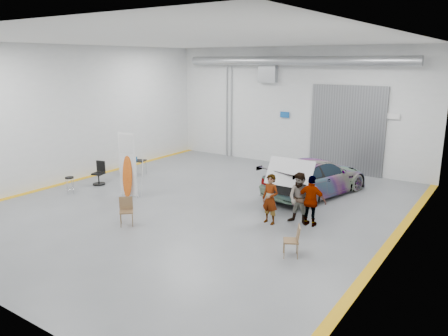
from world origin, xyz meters
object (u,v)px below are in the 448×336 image
Objects in this scene: surfboard_display at (127,170)px; shop_stool at (70,186)px; person_b at (300,199)px; office_chair at (100,175)px; sedan_car at (316,177)px; person_c at (311,201)px; folding_chair_far at (291,247)px; folding_chair_near at (127,217)px; person_a at (270,199)px; work_table at (133,160)px.

shop_stool is (-2.26, -1.03, -0.76)m from surfboard_display.
person_b is 9.32m from office_chair.
sedan_car is 3.01× the size of person_c.
folding_chair_near is at bearing -109.66° from folding_chair_far.
person_a is 4.80m from folding_chair_near.
office_chair is at bearing -129.41° from folding_chair_far.
shop_stool is (-8.30, -5.59, -0.39)m from sedan_car.
person_a reaches higher than sedan_car.
folding_chair_near is at bearing -46.16° from work_table.
sedan_car is at bearing 10.68° from office_chair.
folding_chair_far is at bearing 97.90° from person_c.
work_table reaches higher than folding_chair_far.
folding_chair_near is (-3.81, -6.72, -0.46)m from sedan_car.
person_a reaches higher than office_chair.
sedan_car is 8.70m from work_table.
folding_chair_near is 5.61m from folding_chair_far.
folding_chair_near is at bearing -133.22° from person_a.
shop_stool is (-10.03, 0.22, 0.07)m from folding_chair_far.
person_a is 0.99m from person_b.
surfboard_display is 2.56m from office_chair.
person_b is 7.00m from surfboard_display.
person_b is 1.02× the size of person_c.
work_table is at bearing 122.81° from surfboard_display.
surfboard_display reaches higher than person_b.
person_a is 1.34m from person_c.
folding_chair_far is at bearing -18.64° from surfboard_display.
office_chair is (-2.39, 0.61, -0.67)m from surfboard_display.
person_a is at bearing -148.08° from person_b.
folding_chair_near is 0.75× the size of work_table.
surfboard_display reaches higher than folding_chair_far.
shop_stool is at bearing 119.97° from folding_chair_near.
person_b reaches higher than folding_chair_near.
person_c is 7.39m from surfboard_display.
sedan_car is 7.19× the size of shop_stool.
folding_chair_far is 0.89× the size of office_chair.
work_table reaches higher than shop_stool.
person_a is at bearing -9.55° from folding_chair_near.
folding_chair_near is (-4.68, -3.35, -0.59)m from person_b.
sedan_car is at bearing 27.61° from surfboard_display.
person_c reaches higher than folding_chair_far.
folding_chair_near reaches higher than folding_chair_far.
person_c is 0.62× the size of surfboard_display.
person_b is 2.45× the size of shop_stool.
office_chair is (0.07, -2.10, -0.26)m from work_table.
shop_stool is 1.65m from office_chair.
person_c is at bearing -10.79° from office_chair.
office_chair is (-9.67, -0.61, -0.41)m from person_c.
office_chair is (-0.13, 1.65, 0.09)m from shop_stool.
folding_chair_near is at bearing -45.43° from office_chair.
folding_chair_far is (7.76, -1.26, -0.84)m from surfboard_display.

